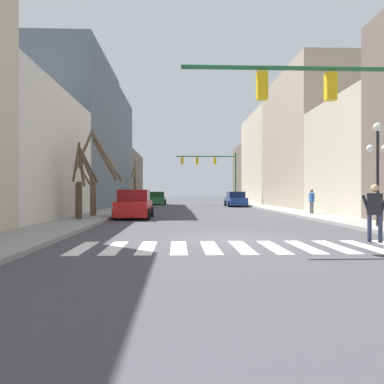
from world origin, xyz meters
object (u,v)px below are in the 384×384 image
street_tree_left_far (97,174)px  traffic_signal_near (341,106)px  traffic_signal_far (214,166)px  street_tree_left_mid (80,189)px  car_parked_right_mid (157,199)px  car_driving_toward_lane (134,205)px  pedestrian_crossing_street (375,208)px  street_tree_left_near (81,183)px  street_lamp_right_corner (378,153)px  street_tree_right_far (135,185)px  car_driving_away_lane (236,200)px  pedestrian_on_left_sidewalk (312,199)px

street_tree_left_far → traffic_signal_near: bearing=-49.3°
traffic_signal_far → street_tree_left_mid: (-9.62, -25.59, -3.02)m
street_tree_left_mid → car_parked_right_mid: bearing=84.1°
traffic_signal_far → car_parked_right_mid: bearing=177.3°
car_driving_toward_lane → traffic_signal_near: bearing=-145.5°
traffic_signal_near → pedestrian_crossing_street: traffic_signal_near is taller
street_tree_left_near → street_lamp_right_corner: bearing=-18.1°
car_driving_toward_lane → street_tree_right_far: (-2.85, 25.39, 1.68)m
street_tree_left_mid → street_tree_left_near: (0.20, -0.58, 0.31)m
traffic_signal_near → street_lamp_right_corner: traffic_signal_near is taller
car_driving_toward_lane → car_driving_away_lane: bearing=-26.5°
traffic_signal_near → car_parked_right_mid: 35.81m
car_parked_right_mid → street_tree_right_far: street_tree_right_far is taller
car_parked_right_mid → pedestrian_crossing_street: (8.68, -34.69, 0.33)m
street_lamp_right_corner → street_tree_left_mid: 14.48m
pedestrian_on_left_sidewalk → street_tree_right_far: street_tree_right_far is taller
street_tree_right_far → pedestrian_crossing_street: bearing=-72.3°
pedestrian_crossing_street → street_tree_left_near: size_ratio=0.45×
pedestrian_on_left_sidewalk → street_tree_left_near: bearing=-77.3°
car_driving_toward_lane → car_parked_right_mid: 23.80m
street_lamp_right_corner → street_tree_left_near: 14.08m
street_lamp_right_corner → street_tree_right_far: 35.25m
car_driving_toward_lane → street_tree_left_far: size_ratio=0.81×
traffic_signal_far → car_driving_away_lane: 7.28m
car_driving_toward_lane → pedestrian_crossing_street: (8.72, -10.89, 0.28)m
car_driving_toward_lane → street_tree_right_far: size_ratio=0.74×
traffic_signal_far → car_driving_away_lane: size_ratio=1.56×
street_lamp_right_corner → street_tree_left_far: (-13.18, 7.46, -0.55)m
pedestrian_crossing_street → street_lamp_right_corner: bearing=-83.0°
street_tree_left_far → street_tree_left_near: (-0.16, -3.11, -0.63)m
street_tree_left_far → car_driving_away_lane: bearing=57.3°
traffic_signal_far → car_driving_toward_lane: size_ratio=1.75×
car_parked_right_mid → street_tree_left_mid: bearing=174.1°
traffic_signal_far → pedestrian_on_left_sidewalk: 22.10m
traffic_signal_near → street_tree_left_near: size_ratio=1.78×
street_lamp_right_corner → street_tree_left_mid: street_lamp_right_corner is taller
traffic_signal_near → street_tree_left_far: (-9.85, 11.44, -1.55)m
traffic_signal_near → street_tree_right_far: bearing=106.0°
car_driving_toward_lane → pedestrian_on_left_sidewalk: pedestrian_on_left_sidewalk is taller
traffic_signal_far → pedestrian_on_left_sidewalk: bearing=-78.2°
car_parked_right_mid → pedestrian_crossing_street: pedestrian_crossing_street is taller
traffic_signal_far → traffic_signal_near: bearing=-89.0°
street_tree_left_near → traffic_signal_far: bearing=70.2°
car_driving_toward_lane → pedestrian_on_left_sidewalk: size_ratio=2.65×
traffic_signal_near → traffic_signal_far: size_ratio=0.96×
car_parked_right_mid → street_tree_left_far: (-2.31, -23.39, 1.91)m
street_lamp_right_corner → street_tree_right_far: size_ratio=0.76×
pedestrian_crossing_street → pedestrian_on_left_sidewalk: bearing=-65.2°
pedestrian_crossing_street → street_tree_left_mid: size_ratio=0.47×
car_driving_away_lane → street_tree_left_mid: (-11.45, -19.79, 0.97)m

